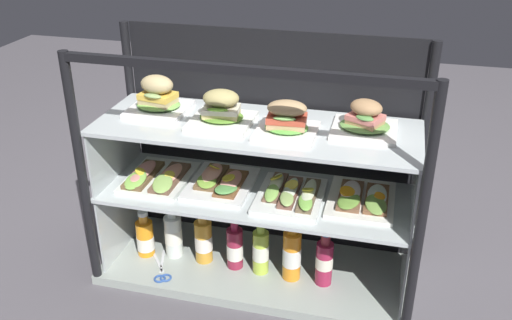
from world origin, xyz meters
TOP-DOWN VIEW (x-y plane):
  - ground_plane at (0.00, 0.00)m, footprint 6.00×6.00m
  - case_base_deck at (0.00, 0.00)m, footprint 1.13×0.44m
  - case_frame at (0.00, 0.12)m, footprint 1.13×0.44m
  - riser_lower_tier at (0.00, 0.00)m, footprint 1.07×0.37m
  - shelf_lower_glass at (0.00, 0.00)m, footprint 1.08×0.39m
  - riser_upper_tier at (0.00, 0.00)m, footprint 1.07×0.37m
  - shelf_upper_glass at (0.00, 0.00)m, footprint 1.08×0.39m
  - plated_roll_sandwich_far_right at (-0.36, 0.04)m, footprint 0.20×0.20m
  - plated_roll_sandwich_left_of_center at (-0.12, -0.01)m, footprint 0.20×0.20m
  - plated_roll_sandwich_center at (0.11, -0.03)m, footprint 0.19×0.19m
  - plated_roll_sandwich_mid_left at (0.35, 0.04)m, footprint 0.21×0.21m
  - open_sandwich_tray_center at (-0.37, -0.02)m, footprint 0.22×0.29m
  - open_sandwich_tray_left_of_center at (-0.13, 0.01)m, footprint 0.22×0.28m
  - open_sandwich_tray_near_right_corner at (0.13, -0.02)m, footprint 0.22×0.28m
  - open_sandwich_tray_far_right at (0.37, 0.02)m, footprint 0.22×0.28m
  - juice_bottle_front_middle at (-0.43, -0.04)m, footprint 0.07×0.07m
  - juice_bottle_back_center at (-0.32, -0.01)m, footprint 0.07×0.07m
  - juice_bottle_back_right at (-0.20, -0.02)m, footprint 0.07×0.07m
  - juice_bottle_front_fourth at (-0.07, -0.03)m, footprint 0.06×0.06m
  - juice_bottle_tucked_behind at (0.03, -0.03)m, footprint 0.06×0.06m
  - juice_bottle_front_right_end at (0.14, -0.04)m, footprint 0.07×0.07m
  - juice_bottle_front_left_end at (0.26, -0.04)m, footprint 0.06×0.06m
  - kitchen_scissors at (-0.32, -0.14)m, footprint 0.14×0.20m

SIDE VIEW (x-z plane):
  - ground_plane at x=0.00m, z-range -0.02..0.00m
  - case_base_deck at x=0.00m, z-range 0.00..0.04m
  - kitchen_scissors at x=-0.32m, z-range 0.03..0.04m
  - juice_bottle_front_middle at x=-0.43m, z-range 0.01..0.20m
  - juice_bottle_front_fourth at x=-0.07m, z-range 0.01..0.23m
  - juice_bottle_back_right at x=-0.20m, z-range 0.01..0.24m
  - juice_bottle_back_center at x=-0.32m, z-range 0.02..0.24m
  - juice_bottle_tucked_behind at x=0.03m, z-range 0.02..0.24m
  - juice_bottle_front_left_end at x=0.26m, z-range 0.02..0.24m
  - juice_bottle_front_right_end at x=0.14m, z-range 0.02..0.25m
  - riser_lower_tier at x=0.00m, z-range 0.04..0.34m
  - shelf_lower_glass at x=0.00m, z-range 0.34..0.35m
  - open_sandwich_tray_far_right at x=0.37m, z-range 0.34..0.40m
  - open_sandwich_tray_left_of_center at x=-0.13m, z-range 0.34..0.40m
  - open_sandwich_tray_near_right_corner at x=0.13m, z-range 0.34..0.40m
  - open_sandwich_tray_center at x=-0.37m, z-range 0.34..0.40m
  - riser_upper_tier at x=0.00m, z-range 0.35..0.59m
  - case_frame at x=0.00m, z-range 0.04..0.91m
  - shelf_upper_glass at x=0.00m, z-range 0.59..0.60m
  - plated_roll_sandwich_mid_left at x=0.35m, z-range 0.59..0.69m
  - plated_roll_sandwich_center at x=0.11m, z-range 0.59..0.70m
  - plated_roll_sandwich_left_of_center at x=-0.12m, z-range 0.59..0.71m
  - plated_roll_sandwich_far_right at x=-0.36m, z-range 0.59..0.72m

